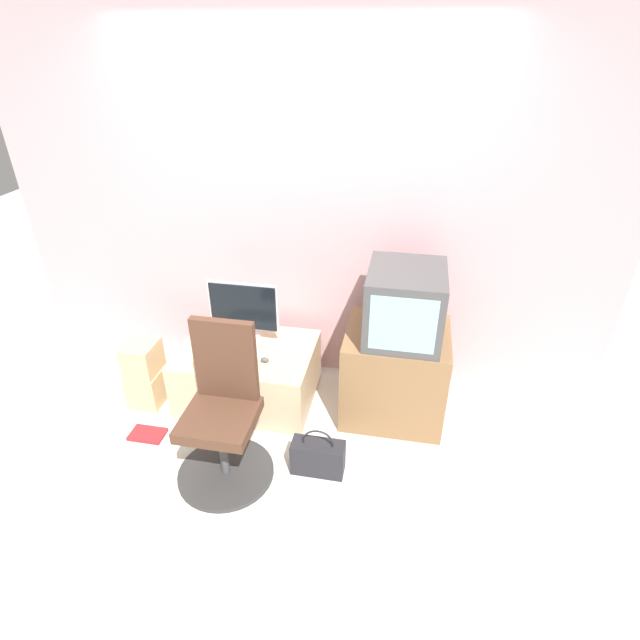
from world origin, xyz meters
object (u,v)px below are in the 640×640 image
object	(u,v)px
keyboard	(235,355)
office_chair	(223,421)
main_monitor	(244,312)
crt_tv	(405,304)
book	(148,434)
cardboard_box_lower	(148,386)
mouse	(265,360)
handbag	(318,457)

from	to	relation	value
keyboard	office_chair	bearing A→B (deg)	-77.42
main_monitor	crt_tv	world-z (taller)	crt_tv
book	main_monitor	bearing A→B (deg)	52.00
book	crt_tv	bearing A→B (deg)	18.93
main_monitor	office_chair	world-z (taller)	office_chair
cardboard_box_lower	book	bearing A→B (deg)	-66.08
mouse	book	xyz separation A→B (m)	(-0.73, -0.41, -0.43)
main_monitor	cardboard_box_lower	xyz separation A→B (m)	(-0.67, -0.30, -0.52)
main_monitor	handbag	xyz separation A→B (m)	(0.68, -0.74, -0.54)
mouse	book	distance (m)	0.94
handbag	book	size ratio (longest dim) A/B	1.41
main_monitor	book	bearing A→B (deg)	-128.00
keyboard	office_chair	distance (m)	0.63
mouse	office_chair	distance (m)	0.59
keyboard	book	world-z (taller)	keyboard
main_monitor	office_chair	bearing A→B (deg)	-81.23
main_monitor	mouse	distance (m)	0.39
main_monitor	keyboard	xyz separation A→B (m)	(-0.01, -0.22, -0.23)
office_chair	cardboard_box_lower	distance (m)	0.99
crt_tv	handbag	size ratio (longest dim) A/B	1.67
main_monitor	book	size ratio (longest dim) A/B	2.18
keyboard	handbag	world-z (taller)	keyboard
book	handbag	bearing A→B (deg)	-3.93
keyboard	mouse	xyz separation A→B (m)	(0.22, -0.03, 0.01)
keyboard	mouse	world-z (taller)	mouse
main_monitor	book	world-z (taller)	main_monitor
office_chair	book	bearing A→B (deg)	165.18
crt_tv	office_chair	size ratio (longest dim) A/B	0.55
keyboard	mouse	bearing A→B (deg)	-7.64
main_monitor	keyboard	world-z (taller)	main_monitor
office_chair	handbag	xyz separation A→B (m)	(0.55, 0.09, -0.28)
handbag	main_monitor	bearing A→B (deg)	132.50
crt_tv	office_chair	xyz separation A→B (m)	(-0.98, -0.73, -0.49)
office_chair	handbag	distance (m)	0.62
mouse	cardboard_box_lower	distance (m)	0.94
keyboard	handbag	distance (m)	0.92
cardboard_box_lower	handbag	xyz separation A→B (m)	(1.35, -0.44, -0.02)
main_monitor	book	xyz separation A→B (m)	(-0.51, -0.66, -0.64)
mouse	office_chair	world-z (taller)	office_chair
cardboard_box_lower	crt_tv	bearing A→B (deg)	6.41
mouse	cardboard_box_lower	xyz separation A→B (m)	(-0.89, -0.05, -0.31)
handbag	book	xyz separation A→B (m)	(-1.19, 0.08, -0.10)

